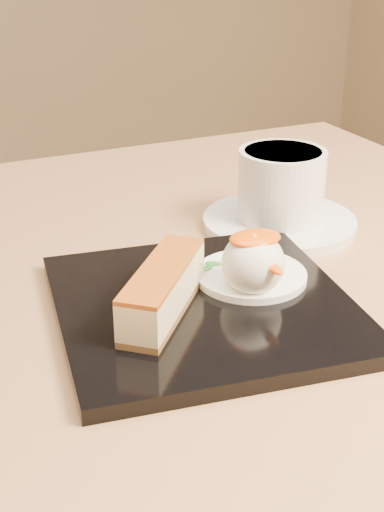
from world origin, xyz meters
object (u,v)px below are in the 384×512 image
cheesecake (163,290)px  saucer (279,222)px  coffee_cup (283,183)px  table (194,437)px  dessert_plate (203,306)px  ice_cream_scoop (253,263)px

cheesecake → saucer: cheesecake is taller
cheesecake → coffee_cup: coffee_cup is taller
saucer → table: bearing=-148.0°
table → cheesecake: bearing=-135.7°
dessert_plate → saucer: (0.14, 0.12, -0.00)m
ice_cream_scoop → coffee_cup: 0.16m
dessert_plate → coffee_cup: size_ratio=2.04×
ice_cream_scoop → saucer: 0.16m
table → cheesecake: size_ratio=7.50×
saucer → dessert_plate: bearing=-139.3°
dessert_plate → cheesecake: cheesecake is taller
table → cheesecake: cheesecake is taller
dessert_plate → coffee_cup: (0.14, 0.12, 0.04)m
table → dessert_plate: bearing=-105.8°
table → coffee_cup: coffee_cup is taller
dessert_plate → cheesecake: 0.04m
cheesecake → coffee_cup: (0.18, 0.13, 0.01)m
saucer → coffee_cup: coffee_cup is taller
table → saucer: (0.13, 0.08, 0.16)m
cheesecake → coffee_cup: bearing=-13.5°
table → ice_cream_scoop: bearing=-57.7°
ice_cream_scoop → saucer: (0.10, 0.13, -0.03)m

